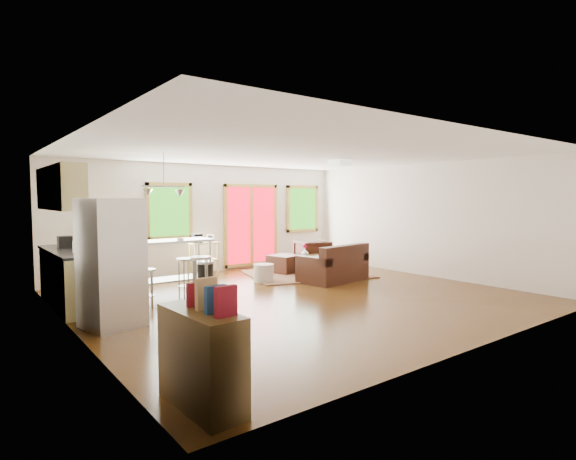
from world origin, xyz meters
TOP-DOWN VIEW (x-y plane):
  - floor at (0.00, 0.00)m, footprint 7.50×7.00m
  - ceiling at (0.00, 0.00)m, footprint 7.50×7.00m
  - back_wall at (0.00, 3.51)m, footprint 7.50×0.02m
  - left_wall at (-3.76, 0.00)m, footprint 0.02×7.00m
  - right_wall at (3.76, 0.00)m, footprint 0.02×7.00m
  - front_wall at (0.00, -3.51)m, footprint 7.50×0.02m
  - window_left at (-1.00, 3.46)m, footprint 1.10×0.05m
  - french_doors at (1.20, 3.46)m, footprint 1.60×0.05m
  - window_right at (2.90, 3.46)m, footprint 1.10×0.05m
  - rug at (1.65, 1.74)m, footprint 3.16×2.74m
  - loveseat at (1.59, 0.74)m, footprint 1.61×1.07m
  - coffee_table at (1.98, 1.78)m, footprint 1.14×0.79m
  - armchair at (2.42, 2.46)m, footprint 0.92×0.88m
  - ottoman at (1.36, 2.23)m, footprint 0.78×0.78m
  - pouf at (0.32, 1.59)m, footprint 0.51×0.51m
  - vase at (1.80, 2.00)m, footprint 0.23×0.23m
  - book at (2.13, 1.74)m, footprint 0.23×0.04m
  - cabinets at (-3.49, 1.70)m, footprint 0.64×2.24m
  - refrigerator at (-3.24, 0.06)m, footprint 0.85×0.83m
  - island at (-1.75, 1.68)m, footprint 1.59×0.64m
  - cup at (-1.60, 1.51)m, footprint 0.13×0.11m
  - bar_stool_a at (-2.48, 0.86)m, footprint 0.36×0.36m
  - bar_stool_b at (-1.68, 1.10)m, footprint 0.37×0.37m
  - bar_stool_c at (-1.50, 0.88)m, footprint 0.45×0.45m
  - trash_can at (-1.13, 1.45)m, footprint 0.35×0.35m
  - kitchen_cart at (-0.36, 3.09)m, footprint 0.66×0.44m
  - bookshelf at (-3.35, -2.92)m, footprint 0.41×0.96m
  - ceiling_flush at (1.60, 0.60)m, footprint 0.35×0.35m
  - pendant_light at (-1.90, 1.50)m, footprint 0.80×0.18m

SIDE VIEW (x-z plane):
  - floor at x=0.00m, z-range -0.02..0.00m
  - rug at x=1.65m, z-range 0.00..0.03m
  - pouf at x=0.32m, z-range 0.00..0.38m
  - ottoman at x=1.36m, z-range 0.00..0.43m
  - trash_can at x=-1.13m, z-range 0.00..0.59m
  - loveseat at x=1.59m, z-range -0.08..0.72m
  - coffee_table at x=1.98m, z-range 0.15..0.57m
  - armchair at x=2.42m, z-range 0.00..0.79m
  - bookshelf at x=-3.35m, z-range -0.12..0.99m
  - bar_stool_a at x=-2.48m, z-range 0.15..0.79m
  - vase at x=1.80m, z-range 0.36..0.65m
  - bar_stool_b at x=-1.68m, z-range 0.18..0.90m
  - book at x=2.13m, z-range 0.40..0.71m
  - bar_stool_c at x=-1.50m, z-range 0.19..0.95m
  - kitchen_cart at x=-0.36m, z-range 0.18..1.16m
  - island at x=-1.75m, z-range 0.19..1.20m
  - refrigerator at x=-3.24m, z-range 0.00..1.79m
  - cabinets at x=-3.49m, z-range -0.22..2.08m
  - cup at x=-1.60m, z-range 0.95..1.07m
  - french_doors at x=1.20m, z-range 0.05..2.15m
  - back_wall at x=0.00m, z-range 0.00..2.60m
  - left_wall at x=-3.76m, z-range 0.00..2.60m
  - right_wall at x=3.76m, z-range 0.00..2.60m
  - front_wall at x=0.00m, z-range 0.00..2.60m
  - window_left at x=-1.00m, z-range 0.85..2.15m
  - window_right at x=2.90m, z-range 0.85..2.15m
  - pendant_light at x=-1.90m, z-range 1.50..2.29m
  - ceiling_flush at x=1.60m, z-range 2.47..2.59m
  - ceiling at x=0.00m, z-range 2.60..2.62m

